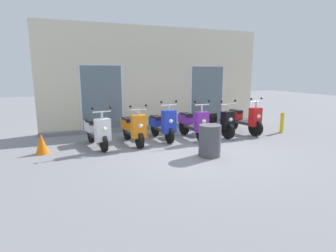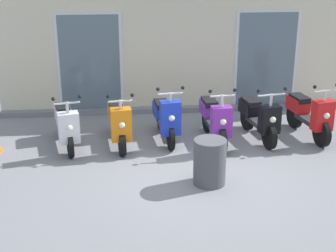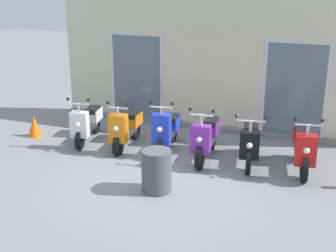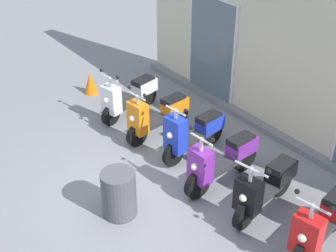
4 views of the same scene
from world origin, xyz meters
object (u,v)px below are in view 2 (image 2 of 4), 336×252
object	(u,v)px
scooter_orange	(119,122)
scooter_black	(259,117)
scooter_white	(66,124)
scooter_blue	(166,117)
scooter_purple	(214,119)
trash_bin	(210,162)
scooter_red	(309,114)

from	to	relation	value
scooter_orange	scooter_black	distance (m)	2.79
scooter_white	scooter_blue	distance (m)	1.95
scooter_white	scooter_blue	bearing A→B (deg)	3.76
scooter_blue	scooter_purple	distance (m)	0.96
scooter_white	trash_bin	xyz separation A→B (m)	(2.51, -1.80, -0.07)
scooter_purple	scooter_black	distance (m)	0.91
scooter_purple	scooter_orange	bearing A→B (deg)	179.33
scooter_white	scooter_black	distance (m)	3.80
scooter_blue	scooter_orange	bearing A→B (deg)	-172.09
scooter_red	scooter_orange	bearing A→B (deg)	-179.09
scooter_blue	scooter_red	distance (m)	2.90
scooter_white	scooter_purple	xyz separation A→B (m)	(2.90, -0.02, 0.01)
scooter_blue	scooter_black	xyz separation A→B (m)	(1.86, -0.08, -0.03)
scooter_purple	scooter_red	xyz separation A→B (m)	(1.95, 0.08, 0.01)
scooter_purple	trash_bin	world-z (taller)	scooter_purple
scooter_orange	scooter_blue	bearing A→B (deg)	7.91
scooter_orange	scooter_blue	xyz separation A→B (m)	(0.93, 0.13, 0.03)
scooter_blue	scooter_purple	xyz separation A→B (m)	(0.95, -0.15, -0.02)
scooter_red	trash_bin	xyz separation A→B (m)	(-2.34, -1.86, -0.10)
scooter_purple	scooter_black	size ratio (longest dim) A/B	1.06
scooter_red	scooter_purple	bearing A→B (deg)	-177.55
trash_bin	scooter_purple	bearing A→B (deg)	77.62
scooter_blue	trash_bin	world-z (taller)	scooter_blue
scooter_orange	scooter_blue	size ratio (longest dim) A/B	1.02
trash_bin	scooter_orange	bearing A→B (deg)	129.77
scooter_orange	scooter_red	xyz separation A→B (m)	(3.83, 0.06, 0.03)
scooter_white	scooter_purple	size ratio (longest dim) A/B	0.93
scooter_white	scooter_black	size ratio (longest dim) A/B	0.99
trash_bin	scooter_blue	bearing A→B (deg)	106.25
scooter_purple	trash_bin	bearing A→B (deg)	-102.38
scooter_orange	trash_bin	world-z (taller)	scooter_orange
scooter_purple	scooter_white	bearing A→B (deg)	179.52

